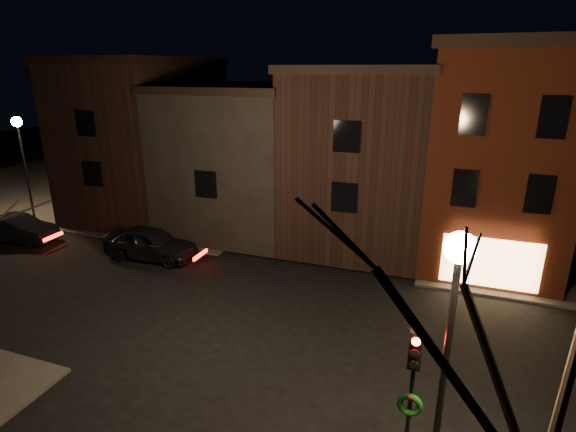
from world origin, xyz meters
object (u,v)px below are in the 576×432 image
at_px(street_lamp_far, 20,140).
at_px(parked_car_b, 17,229).
at_px(street_lamp_near, 453,303).
at_px(traffic_signal, 412,383).
at_px(parked_car_a, 151,243).
at_px(bare_tree_right, 572,346).

height_order(street_lamp_far, parked_car_b, street_lamp_far).
bearing_deg(street_lamp_far, street_lamp_near, -25.83).
bearing_deg(parked_car_b, traffic_signal, -117.80).
xyz_separation_m(street_lamp_near, parked_car_a, (-14.33, 9.64, -4.35)).
bearing_deg(parked_car_b, street_lamp_far, 29.56).
height_order(parked_car_a, parked_car_b, parked_car_a).
xyz_separation_m(street_lamp_far, parked_car_a, (10.87, -2.56, -4.35)).
height_order(street_lamp_far, traffic_signal, street_lamp_far).
height_order(street_lamp_far, parked_car_a, street_lamp_far).
bearing_deg(parked_car_b, street_lamp_near, -118.36).
bearing_deg(parked_car_a, bare_tree_right, -129.84).
bearing_deg(bare_tree_right, parked_car_b, 154.40).
relative_size(street_lamp_near, parked_car_a, 1.33).
bearing_deg(traffic_signal, parked_car_b, 158.90).
xyz_separation_m(street_lamp_near, traffic_signal, (-0.60, 0.49, -2.37)).
relative_size(street_lamp_far, bare_tree_right, 0.76).
height_order(traffic_signal, parked_car_b, traffic_signal).
xyz_separation_m(parked_car_a, parked_car_b, (-8.61, -0.52, -0.08)).
height_order(traffic_signal, parked_car_a, traffic_signal).
xyz_separation_m(traffic_signal, parked_car_a, (-13.73, 9.15, -1.98)).
distance_m(street_lamp_far, bare_tree_right, 30.32).
bearing_deg(street_lamp_far, parked_car_b, -53.75).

